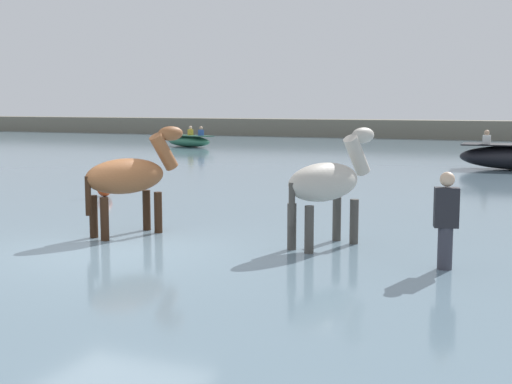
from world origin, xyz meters
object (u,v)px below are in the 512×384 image
object	(u,v)px
horse_lead_chestnut	(130,179)
channel_buoy	(105,189)
horse_trailing_pinto	(328,185)
boat_near_port	(189,141)
person_wading_close	(446,228)

from	to	relation	value
horse_lead_chestnut	channel_buoy	bearing A→B (deg)	130.06
horse_trailing_pinto	channel_buoy	xyz separation A→B (m)	(-6.75, 3.62, -0.78)
boat_near_port	horse_trailing_pinto	bearing A→B (deg)	-56.70
horse_trailing_pinto	boat_near_port	bearing A→B (deg)	123.30
person_wading_close	horse_lead_chestnut	bearing A→B (deg)	174.72
horse_lead_chestnut	person_wading_close	world-z (taller)	horse_lead_chestnut
horse_lead_chestnut	horse_trailing_pinto	distance (m)	3.40
horse_trailing_pinto	horse_lead_chestnut	bearing A→B (deg)	-173.36
horse_lead_chestnut	person_wading_close	bearing A→B (deg)	-5.28
boat_near_port	person_wading_close	size ratio (longest dim) A/B	1.93
horse_lead_chestnut	boat_near_port	world-z (taller)	horse_lead_chestnut
boat_near_port	channel_buoy	size ratio (longest dim) A/B	3.81
person_wading_close	channel_buoy	bearing A→B (deg)	152.62
boat_near_port	channel_buoy	world-z (taller)	boat_near_port
horse_lead_chestnut	channel_buoy	world-z (taller)	horse_lead_chestnut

